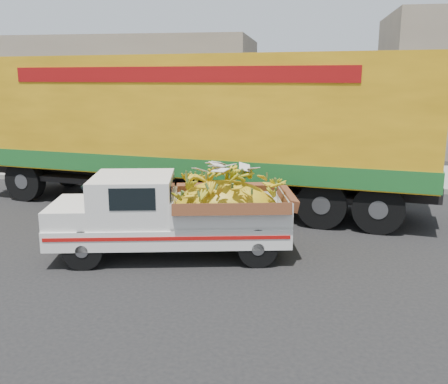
# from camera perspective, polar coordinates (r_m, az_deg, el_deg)

# --- Properties ---
(ground) EXTENTS (100.00, 100.00, 0.00)m
(ground) POSITION_cam_1_polar(r_m,az_deg,el_deg) (10.38, -10.80, -5.70)
(ground) COLOR black
(ground) RESTS_ON ground
(curb) EXTENTS (60.00, 0.25, 0.15)m
(curb) POSITION_cam_1_polar(r_m,az_deg,el_deg) (15.65, -3.83, 1.10)
(curb) COLOR gray
(curb) RESTS_ON ground
(sidewalk) EXTENTS (60.00, 4.00, 0.14)m
(sidewalk) POSITION_cam_1_polar(r_m,az_deg,el_deg) (17.67, -2.32, 2.47)
(sidewalk) COLOR gray
(sidewalk) RESTS_ON ground
(building_left) EXTENTS (18.00, 6.00, 5.00)m
(building_left) POSITION_cam_1_polar(r_m,az_deg,el_deg) (25.63, -17.78, 10.60)
(building_left) COLOR gray
(building_left) RESTS_ON ground
(pickup_truck) EXTENTS (4.58, 2.41, 1.53)m
(pickup_truck) POSITION_cam_1_polar(r_m,az_deg,el_deg) (9.33, -4.06, -2.36)
(pickup_truck) COLOR black
(pickup_truck) RESTS_ON ground
(semi_trailer) EXTENTS (12.08, 4.47, 3.80)m
(semi_trailer) POSITION_cam_1_polar(r_m,az_deg,el_deg) (12.84, -3.59, 7.74)
(semi_trailer) COLOR black
(semi_trailer) RESTS_ON ground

